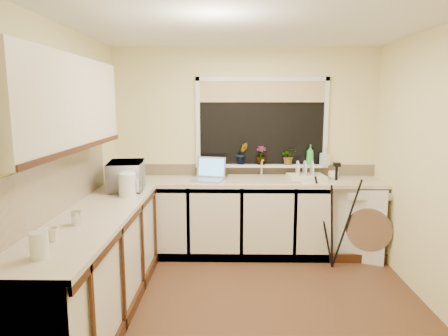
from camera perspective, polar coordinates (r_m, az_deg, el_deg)
floor at (r=3.92m, az=3.56°, el=-18.23°), size 3.20×3.20×0.00m
ceiling at (r=3.52m, az=4.00°, el=19.73°), size 3.20×3.20×0.00m
wall_back at (r=5.00m, az=2.96°, el=2.64°), size 3.20×0.00×3.20m
wall_front at (r=2.06m, az=5.74°, el=-7.43°), size 3.20×0.00×3.20m
wall_left at (r=3.80m, az=-21.13°, el=-0.20°), size 0.00×3.00×3.00m
wall_right at (r=3.94m, az=27.72°, el=-0.33°), size 0.00×3.00×3.00m
base_cabinet_back at (r=4.87m, az=-0.86°, el=-7.10°), size 2.55×0.60×0.86m
base_cabinet_left at (r=3.64m, az=-17.67°, el=-13.47°), size 0.54×2.40×0.86m
worktop_back at (r=4.76m, az=3.04°, el=-1.92°), size 3.20×0.60×0.04m
worktop_left at (r=3.49m, az=-18.04°, el=-6.65°), size 0.60×2.40×0.04m
upper_cabinet at (r=3.27m, az=-22.08°, el=8.41°), size 0.28×1.90×0.70m
splashback_left at (r=3.54m, az=-22.66°, el=-2.62°), size 0.02×2.40×0.45m
splashback_back at (r=5.03m, az=2.94°, el=-0.26°), size 3.20×0.02×0.14m
window_glass at (r=4.97m, az=5.32°, el=6.33°), size 1.50×0.02×1.00m
window_blind at (r=4.94m, az=5.41°, el=10.66°), size 1.50×0.02×0.25m
windowsill at (r=4.97m, az=5.27°, el=0.36°), size 1.60×0.14×0.03m
sink at (r=4.77m, az=5.45°, el=-1.53°), size 0.82×0.46×0.03m
faucet at (r=4.92m, az=5.31°, el=0.09°), size 0.03×0.03×0.24m
washing_machine at (r=5.10m, az=18.65°, el=-6.93°), size 0.78×0.77×0.85m
laptop at (r=4.75m, az=-2.10°, el=-0.84°), size 0.42×0.38×0.26m
kettle at (r=4.03m, az=-13.44°, el=-2.38°), size 0.17×0.17×0.22m
dish_rack at (r=4.83m, az=11.50°, el=-1.31°), size 0.44×0.34×0.06m
tripod at (r=4.57m, az=15.29°, el=-6.53°), size 0.65×0.65×1.17m
glass_jug at (r=2.67m, az=-24.59°, el=-9.84°), size 0.11×0.11×0.16m
steel_jar at (r=3.25m, az=-20.08°, el=-6.63°), size 0.08×0.08×0.11m
microwave at (r=4.36m, az=-13.59°, el=-1.04°), size 0.43×0.57×0.29m
plant_b at (r=4.94m, az=2.56°, el=2.07°), size 0.17×0.16×0.27m
plant_c at (r=4.94m, az=5.24°, el=1.81°), size 0.13×0.13×0.23m
plant_d at (r=4.97m, az=9.08°, el=1.65°), size 0.22×0.21×0.21m
soap_bottle_green at (r=5.02m, az=12.03°, el=1.85°), size 0.10×0.10×0.24m
soap_bottle_clear at (r=5.03m, az=14.05°, el=1.62°), size 0.12×0.12×0.21m
cup_back at (r=4.98m, az=15.13°, el=-0.94°), size 0.16×0.16×0.10m
cup_left at (r=2.95m, az=-23.07°, el=-8.59°), size 0.12×0.12×0.09m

